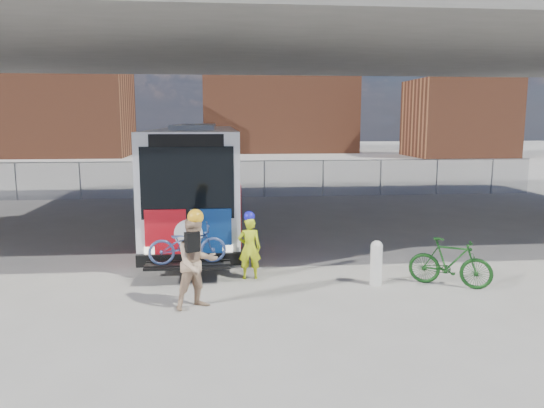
{
  "coord_description": "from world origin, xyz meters",
  "views": [
    {
      "loc": [
        -1.21,
        -14.4,
        3.84
      ],
      "look_at": [
        0.17,
        -0.38,
        1.6
      ],
      "focal_mm": 35.0,
      "sensor_mm": 36.0,
      "label": 1
    }
  ],
  "objects": [
    {
      "name": "chainlink_fence",
      "position": [
        0.0,
        12.0,
        1.42
      ],
      "size": [
        30.0,
        0.06,
        30.0
      ],
      "color": "gray",
      "rests_on": "ground"
    },
    {
      "name": "overpass",
      "position": [
        0.0,
        4.0,
        6.54
      ],
      "size": [
        40.0,
        16.0,
        7.95
      ],
      "color": "#605E59",
      "rests_on": "ground"
    },
    {
      "name": "brick_buildings",
      "position": [
        1.23,
        48.23,
        5.42
      ],
      "size": [
        54.0,
        22.0,
        12.0
      ],
      "color": "brown",
      "rests_on": "ground"
    },
    {
      "name": "smokestack",
      "position": [
        14.0,
        55.0,
        12.5
      ],
      "size": [
        2.2,
        2.2,
        25.0
      ],
      "primitive_type": "cylinder",
      "color": "brown",
      "rests_on": "ground"
    },
    {
      "name": "cyclist_tan",
      "position": [
        -1.72,
        -3.83,
        0.98
      ],
      "size": [
        1.14,
        1.06,
        2.07
      ],
      "rotation": [
        0.0,
        0.0,
        0.47
      ],
      "color": "tan",
      "rests_on": "ground"
    },
    {
      "name": "ground",
      "position": [
        0.0,
        0.0,
        0.0
      ],
      "size": [
        160.0,
        160.0,
        0.0
      ],
      "primitive_type": "plane",
      "color": "#9E9991",
      "rests_on": "ground"
    },
    {
      "name": "bike_parked",
      "position": [
        4.08,
        -2.94,
        0.57
      ],
      "size": [
        1.9,
        1.41,
        1.14
      ],
      "primitive_type": "imported",
      "rotation": [
        0.0,
        0.0,
        1.05
      ],
      "color": "#144015",
      "rests_on": "ground"
    },
    {
      "name": "bollard",
      "position": [
        2.4,
        -2.66,
        0.57
      ],
      "size": [
        0.28,
        0.28,
        1.06
      ],
      "color": "white",
      "rests_on": "ground"
    },
    {
      "name": "bus",
      "position": [
        -2.0,
        4.44,
        2.11
      ],
      "size": [
        2.67,
        12.98,
        3.69
      ],
      "color": "silver",
      "rests_on": "ground"
    },
    {
      "name": "cyclist_hivis",
      "position": [
        -0.53,
        -1.88,
        0.81
      ],
      "size": [
        0.56,
        0.37,
        1.68
      ],
      "rotation": [
        0.0,
        0.0,
        3.12
      ],
      "color": "#C4D916",
      "rests_on": "ground"
    }
  ]
}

